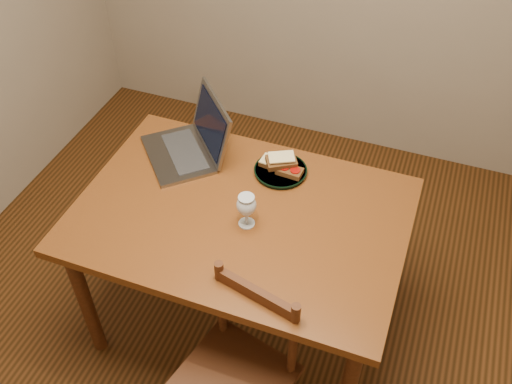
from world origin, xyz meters
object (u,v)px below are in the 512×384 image
(table, at_px, (241,227))
(laptop, at_px, (193,140))
(plate, at_px, (281,171))
(milk_glass, at_px, (246,211))
(chair, at_px, (237,368))

(table, relative_size, laptop, 2.72)
(table, xyz_separation_m, plate, (0.07, 0.28, 0.10))
(plate, xyz_separation_m, milk_glass, (-0.03, -0.32, 0.06))
(table, relative_size, plate, 5.76)
(table, relative_size, chair, 2.81)
(milk_glass, distance_m, laptop, 0.49)
(plate, bearing_deg, milk_glass, -94.92)
(table, distance_m, milk_glass, 0.17)
(chair, xyz_separation_m, laptop, (-0.50, 0.76, 0.36))
(table, height_order, laptop, laptop)
(plate, bearing_deg, laptop, -179.60)
(chair, height_order, plate, chair)
(milk_glass, xyz_separation_m, laptop, (-0.37, 0.32, -0.01))
(chair, distance_m, milk_glass, 0.58)
(table, relative_size, milk_glass, 8.78)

